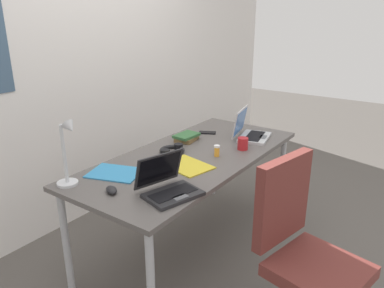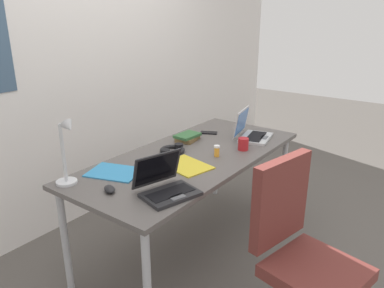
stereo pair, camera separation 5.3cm
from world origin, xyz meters
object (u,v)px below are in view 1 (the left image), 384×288
object	(u,v)px
paper_folder_back_left	(115,173)
coffee_mug	(243,144)
paper_folder_center	(187,166)
book_stack	(187,137)
computer_mouse	(111,190)
desk_lamp	(68,154)
headphones	(172,150)
laptop_mid_desk	(250,132)
pill_bottle	(217,151)
office_chair	(305,266)
laptop_front_left	(169,186)
cell_phone	(207,133)

from	to	relation	value
paper_folder_back_left	coffee_mug	size ratio (longest dim) A/B	2.74
paper_folder_center	book_stack	bearing A→B (deg)	36.08
computer_mouse	desk_lamp	bearing A→B (deg)	132.14
headphones	laptop_mid_desk	bearing A→B (deg)	-26.54
pill_bottle	office_chair	bearing A→B (deg)	-114.53
pill_bottle	office_chair	distance (m)	0.94
book_stack	paper_folder_center	world-z (taller)	book_stack
headphones	coffee_mug	distance (m)	0.51
laptop_front_left	paper_folder_back_left	distance (m)	0.44
cell_phone	paper_folder_center	xyz separation A→B (m)	(-0.66, -0.27, -0.00)
headphones	office_chair	bearing A→B (deg)	-102.53
computer_mouse	headphones	bearing A→B (deg)	35.91
computer_mouse	book_stack	distance (m)	0.98
book_stack	office_chair	size ratio (longest dim) A/B	0.21
cell_phone	pill_bottle	distance (m)	0.52
laptop_front_left	laptop_mid_desk	distance (m)	1.13
paper_folder_center	headphones	bearing A→B (deg)	57.88
laptop_front_left	book_stack	distance (m)	0.91
paper_folder_back_left	paper_folder_center	bearing A→B (deg)	-39.91
desk_lamp	headphones	world-z (taller)	desk_lamp
headphones	office_chair	xyz separation A→B (m)	(-0.24, -1.08, -0.36)
cell_phone	pill_bottle	bearing A→B (deg)	-167.51
headphones	laptop_front_left	bearing A→B (deg)	-143.48
cell_phone	pill_bottle	world-z (taller)	pill_bottle
laptop_mid_desk	cell_phone	distance (m)	0.35
laptop_front_left	paper_folder_center	size ratio (longest dim) A/B	1.14
desk_lamp	paper_folder_back_left	distance (m)	0.34
desk_lamp	book_stack	distance (m)	1.05
cell_phone	office_chair	size ratio (longest dim) A/B	0.14
desk_lamp	pill_bottle	size ratio (longest dim) A/B	5.07
cell_phone	paper_folder_center	distance (m)	0.72
laptop_mid_desk	headphones	size ratio (longest dim) A/B	1.66
book_stack	paper_folder_back_left	bearing A→B (deg)	-179.14
headphones	computer_mouse	bearing A→B (deg)	-170.05
desk_lamp	computer_mouse	xyz separation A→B (m)	(0.07, -0.25, -0.18)
computer_mouse	cell_phone	distance (m)	1.22
desk_lamp	pill_bottle	xyz separation A→B (m)	(0.88, -0.43, -0.16)
laptop_front_left	book_stack	size ratio (longest dim) A/B	1.72
paper_folder_center	office_chair	bearing A→B (deg)	-96.18
laptop_mid_desk	paper_folder_center	world-z (taller)	laptop_mid_desk
laptop_mid_desk	cell_phone	size ratio (longest dim) A/B	2.61
laptop_front_left	coffee_mug	bearing A→B (deg)	0.19
laptop_front_left	paper_folder_back_left	bearing A→B (deg)	87.07
laptop_front_left	laptop_mid_desk	size ratio (longest dim) A/B	0.99
coffee_mug	pill_bottle	bearing A→B (deg)	160.20
computer_mouse	laptop_mid_desk	bearing A→B (deg)	17.99
coffee_mug	headphones	bearing A→B (deg)	131.78
paper_folder_center	computer_mouse	bearing A→B (deg)	168.03
laptop_front_left	cell_phone	xyz separation A→B (m)	(1.03, 0.42, -0.04)
computer_mouse	paper_folder_back_left	size ratio (longest dim) A/B	0.31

